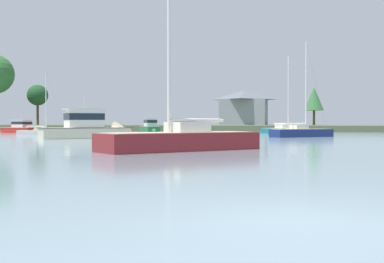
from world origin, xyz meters
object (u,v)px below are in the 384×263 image
object	(u,v)px
cruiser_green	(150,129)
sailboat_white	(42,133)
sailboat_teal	(285,132)
cruiser_cream	(94,131)
cruiser_red	(23,130)
sailboat_navy	(302,135)
sailboat_maroon	(181,146)

from	to	relation	value
cruiser_green	sailboat_white	bearing A→B (deg)	-114.82
cruiser_green	sailboat_teal	bearing A→B (deg)	-14.89
cruiser_cream	sailboat_white	bearing A→B (deg)	138.29
cruiser_green	cruiser_cream	xyz separation A→B (m)	(3.34, -30.20, 0.14)
cruiser_red	sailboat_white	distance (m)	13.15
cruiser_red	sailboat_navy	bearing A→B (deg)	-15.52
sailboat_navy	sailboat_maroon	bearing A→B (deg)	-103.52
sailboat_maroon	cruiser_green	size ratio (longest dim) A/B	1.87
cruiser_cream	cruiser_red	bearing A→B (deg)	135.58
cruiser_red	sailboat_teal	world-z (taller)	sailboat_teal
sailboat_white	cruiser_cream	size ratio (longest dim) A/B	0.89
sailboat_navy	cruiser_cream	size ratio (longest dim) A/B	1.14
sailboat_teal	cruiser_cream	distance (m)	30.79
sailboat_white	sailboat_maroon	distance (m)	40.75
sailboat_white	cruiser_red	bearing A→B (deg)	132.20
sailboat_teal	sailboat_navy	xyz separation A→B (m)	(2.33, -15.37, 0.00)
sailboat_maroon	cruiser_cream	bearing A→B (deg)	125.68
sailboat_maroon	cruiser_green	bearing A→B (deg)	109.41
sailboat_white	sailboat_maroon	bearing A→B (deg)	-49.28
sailboat_navy	cruiser_cream	world-z (taller)	sailboat_navy
cruiser_green	sailboat_maroon	bearing A→B (deg)	-70.59
sailboat_navy	cruiser_green	distance (m)	32.55
sailboat_maroon	sailboat_navy	distance (m)	29.68
cruiser_red	sailboat_navy	size ratio (longest dim) A/B	0.69
sailboat_navy	sailboat_teal	bearing A→B (deg)	98.61
sailboat_white	sailboat_navy	xyz separation A→B (m)	(33.53, -2.03, 0.05)
sailboat_teal	sailboat_maroon	world-z (taller)	sailboat_maroon
sailboat_navy	sailboat_white	bearing A→B (deg)	176.54
sailboat_white	cruiser_cream	xyz separation A→B (m)	(12.25, -10.92, 0.54)
sailboat_teal	sailboat_navy	distance (m)	15.55
sailboat_teal	cruiser_green	world-z (taller)	sailboat_teal
sailboat_maroon	cruiser_green	world-z (taller)	sailboat_maroon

